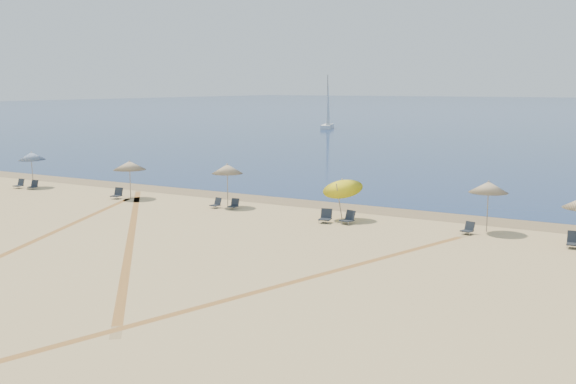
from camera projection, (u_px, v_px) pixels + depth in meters
name	position (u px, v px, depth m)	size (l,w,h in m)	color
wet_sand	(321.00, 204.00, 41.88)	(500.00, 500.00, 0.00)	olive
umbrella_0	(32.00, 156.00, 48.72)	(1.89, 1.90, 2.55)	gray
umbrella_1	(130.00, 165.00, 43.92)	(2.09, 2.09, 2.45)	gray
umbrella_2	(227.00, 169.00, 40.80)	(1.87, 1.87, 2.60)	gray
umbrella_3	(342.00, 184.00, 36.92)	(2.18, 2.24, 2.56)	gray
umbrella_4	(488.00, 187.00, 33.71)	(1.93, 1.93, 2.58)	gray
chair_0	(19.00, 184.00, 48.43)	(0.56, 0.65, 0.65)	black
chair_1	(34.00, 185.00, 47.93)	(0.63, 0.71, 0.63)	black
chair_2	(117.00, 194.00, 43.98)	(0.67, 0.75, 0.69)	black
chair_3	(216.00, 203.00, 40.66)	(0.60, 0.67, 0.60)	black
chair_4	(234.00, 204.00, 40.30)	(0.54, 0.62, 0.61)	black
chair_5	(326.00, 217.00, 36.30)	(0.72, 0.80, 0.72)	black
chair_6	(348.00, 218.00, 35.96)	(0.74, 0.81, 0.70)	black
chair_7	(468.00, 229.00, 33.50)	(0.64, 0.70, 0.60)	black
chair_8	(574.00, 241.00, 30.63)	(0.67, 0.77, 0.73)	black
sailboat_0	(328.00, 112.00, 114.66)	(3.40, 6.14, 8.90)	white
tire_tracks	(122.00, 255.00, 29.37)	(48.71, 43.88, 0.00)	tan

